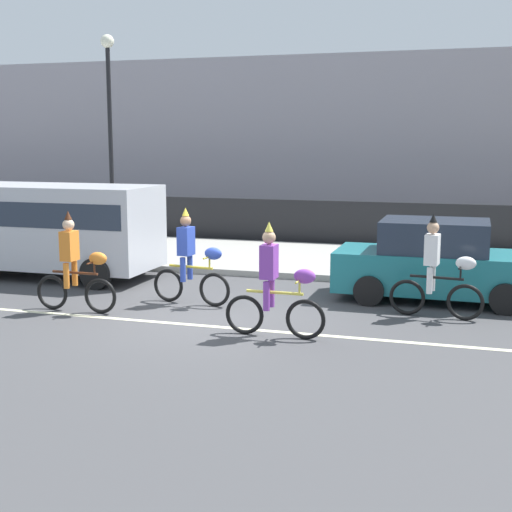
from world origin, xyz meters
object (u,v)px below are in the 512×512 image
parade_cyclist_zebra (438,273)px  parade_cyclist_orange (75,268)px  parade_cyclist_purple (276,287)px  street_lamp_post (110,111)px  parked_car_teal (437,263)px  parade_cyclist_cobalt (191,262)px  parked_van_silver (54,224)px

parade_cyclist_zebra → parade_cyclist_orange: bearing=-167.0°
parade_cyclist_purple → street_lamp_post: bearing=134.6°
parade_cyclist_purple → parked_car_teal: (2.40, 3.57, -0.06)m
parade_cyclist_cobalt → parked_car_teal: size_ratio=0.47×
street_lamp_post → parade_cyclist_zebra: bearing=-26.7°
parade_cyclist_zebra → street_lamp_post: street_lamp_post is taller
parade_cyclist_orange → parade_cyclist_zebra: (6.56, 1.52, 0.00)m
parade_cyclist_purple → parade_cyclist_zebra: bearing=40.3°
parade_cyclist_zebra → parked_van_silver: (-8.86, 1.39, 0.44)m
parked_car_teal → street_lamp_post: bearing=161.0°
parked_van_silver → parked_car_teal: size_ratio=1.22×
parade_cyclist_cobalt → parked_car_teal: bearing=20.9°
parade_cyclist_cobalt → parked_van_silver: size_ratio=0.38×
street_lamp_post → parade_cyclist_orange: bearing=-67.9°
parade_cyclist_zebra → parked_van_silver: parked_van_silver is taller
parked_van_silver → parked_car_teal: bearing=0.5°
parked_van_silver → street_lamp_post: street_lamp_post is taller
street_lamp_post → parade_cyclist_cobalt: bearing=-48.3°
parked_car_teal → street_lamp_post: size_ratio=0.70×
parade_cyclist_orange → street_lamp_post: size_ratio=0.33×
parade_cyclist_orange → parade_cyclist_cobalt: size_ratio=1.00×
parade_cyclist_zebra → parked_van_silver: size_ratio=0.38×
parade_cyclist_orange → parade_cyclist_purple: size_ratio=1.00×
parade_cyclist_orange → street_lamp_post: 7.26m
parked_van_silver → street_lamp_post: (-0.16, 3.15, 2.71)m
parade_cyclist_cobalt → parade_cyclist_zebra: size_ratio=1.00×
parked_van_silver → parade_cyclist_purple: bearing=-28.7°
street_lamp_post → parked_van_silver: bearing=-87.1°
parked_car_teal → parked_van_silver: bearing=-179.5°
parade_cyclist_cobalt → parked_car_teal: 4.95m
parade_cyclist_orange → parked_van_silver: (-2.30, 2.91, 0.44)m
parked_van_silver → street_lamp_post: 4.15m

